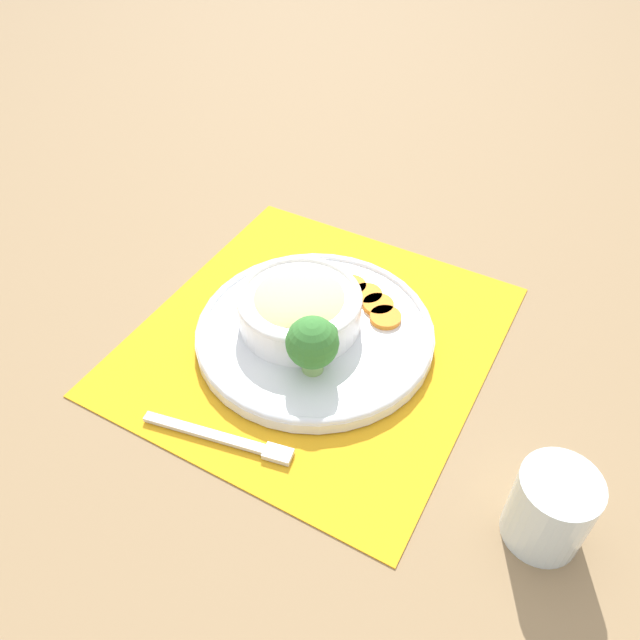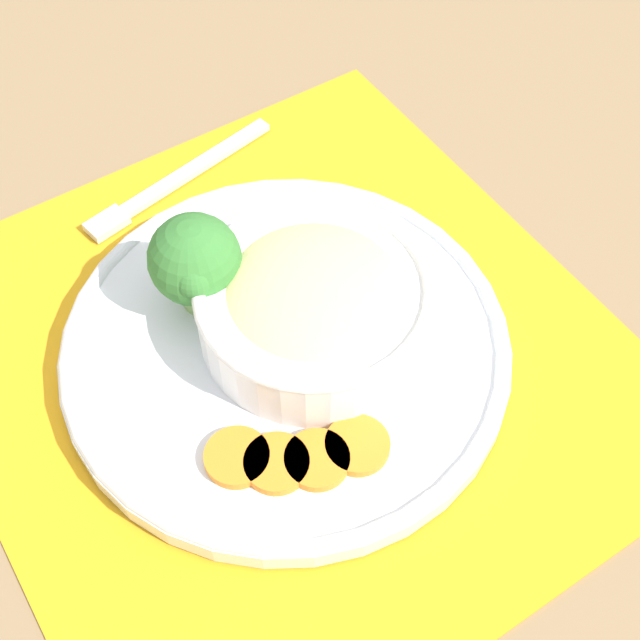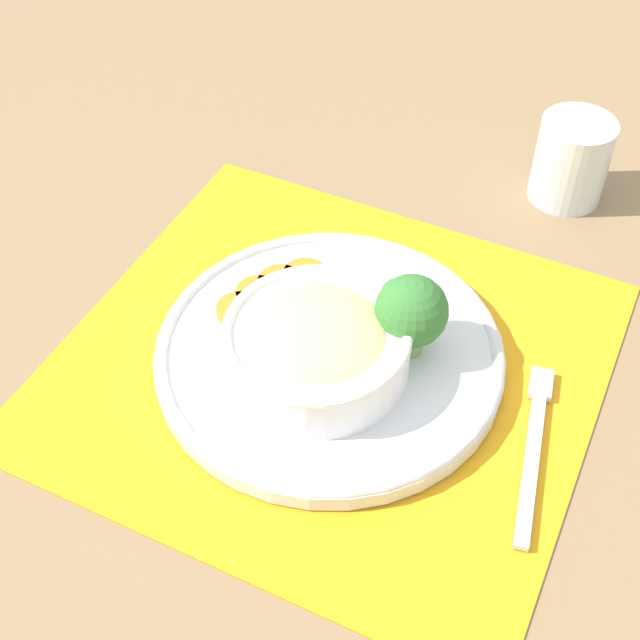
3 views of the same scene
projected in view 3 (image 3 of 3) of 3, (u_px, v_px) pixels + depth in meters
The scene contains 11 objects.
ground_plane at pixel (329, 364), 0.81m from camera, with size 4.00×4.00×0.00m, color #8C704C.
placemat at pixel (329, 362), 0.81m from camera, with size 0.49×0.47×0.00m.
plate at pixel (329, 353), 0.80m from camera, with size 0.31×0.31×0.02m.
bowl at pixel (315, 343), 0.76m from camera, with size 0.16×0.16×0.06m.
broccoli_floret at pixel (411, 312), 0.76m from camera, with size 0.06×0.06×0.08m.
carrot_slice_near at pixel (305, 275), 0.86m from camera, with size 0.04×0.04×0.01m.
carrot_slice_middle at pixel (280, 282), 0.85m from camera, with size 0.04×0.04×0.01m.
carrot_slice_far at pixel (258, 293), 0.84m from camera, with size 0.04×0.04×0.01m.
carrot_slice_extra at pixel (240, 308), 0.83m from camera, with size 0.04×0.04×0.01m.
water_glass at pixel (571, 164), 0.95m from camera, with size 0.08×0.08×0.09m.
fork at pixel (535, 434), 0.75m from camera, with size 0.06×0.18×0.01m.
Camera 3 is at (0.25, -0.47, 0.61)m, focal length 50.00 mm.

